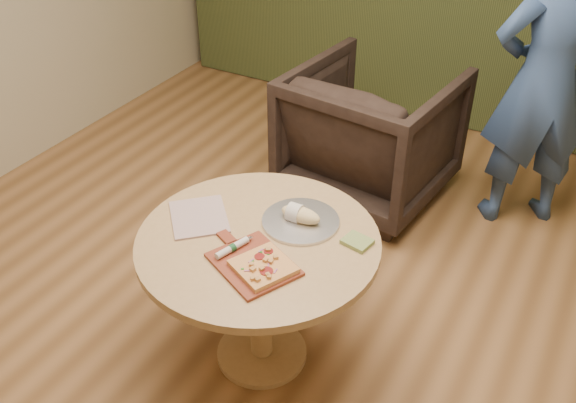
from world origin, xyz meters
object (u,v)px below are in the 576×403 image
(serving_tray, at_px, (301,221))
(pedestal_table, at_px, (259,263))
(person_standing, at_px, (544,83))
(flatbread_pizza, at_px, (263,266))
(bread_roll, at_px, (299,214))
(armchair, at_px, (372,128))
(pizza_paddle, at_px, (252,263))
(cutlery_roll, at_px, (232,248))

(serving_tray, bearing_deg, pedestal_table, -119.05)
(serving_tray, height_order, person_standing, person_standing)
(flatbread_pizza, relative_size, serving_tray, 0.82)
(person_standing, bearing_deg, bread_roll, 32.48)
(serving_tray, xyz_separation_m, armchair, (-0.24, 1.44, -0.26))
(pizza_paddle, height_order, person_standing, person_standing)
(serving_tray, distance_m, armchair, 1.48)
(serving_tray, bearing_deg, person_standing, 66.75)
(serving_tray, distance_m, bread_roll, 0.04)
(bread_roll, height_order, person_standing, person_standing)
(pizza_paddle, relative_size, serving_tray, 1.33)
(pedestal_table, bearing_deg, serving_tray, 60.95)
(cutlery_roll, xyz_separation_m, armchair, (-0.09, 1.78, -0.28))
(flatbread_pizza, distance_m, serving_tray, 0.38)
(flatbread_pizza, bearing_deg, armchair, 98.32)
(armchair, bearing_deg, cutlery_roll, 99.55)
(cutlery_roll, relative_size, serving_tray, 0.55)
(person_standing, bearing_deg, serving_tray, 32.74)
(pizza_paddle, distance_m, serving_tray, 0.36)
(pizza_paddle, relative_size, cutlery_roll, 2.41)
(pedestal_table, distance_m, serving_tray, 0.27)
(pedestal_table, height_order, person_standing, person_standing)
(serving_tray, bearing_deg, flatbread_pizza, -86.08)
(pedestal_table, relative_size, serving_tray, 3.06)
(armchair, height_order, person_standing, person_standing)
(pedestal_table, bearing_deg, person_standing, 66.11)
(pizza_paddle, height_order, armchair, armchair)
(pizza_paddle, bearing_deg, bread_roll, 111.05)
(pedestal_table, xyz_separation_m, flatbread_pizza, (0.13, -0.18, 0.17))
(cutlery_roll, bearing_deg, flatbread_pizza, 5.26)
(bread_roll, height_order, armchair, armchair)
(flatbread_pizza, relative_size, cutlery_roll, 1.50)
(cutlery_roll, relative_size, bread_roll, 1.01)
(pizza_paddle, bearing_deg, pedestal_table, 139.18)
(serving_tray, bearing_deg, armchair, 99.46)
(flatbread_pizza, relative_size, person_standing, 0.16)
(flatbread_pizza, xyz_separation_m, cutlery_roll, (-0.18, 0.04, 0.00))
(armchair, bearing_deg, person_standing, -160.13)
(armchair, relative_size, person_standing, 0.53)
(cutlery_roll, distance_m, armchair, 1.80)
(person_standing, bearing_deg, pedestal_table, 32.10)
(flatbread_pizza, distance_m, armchair, 1.86)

